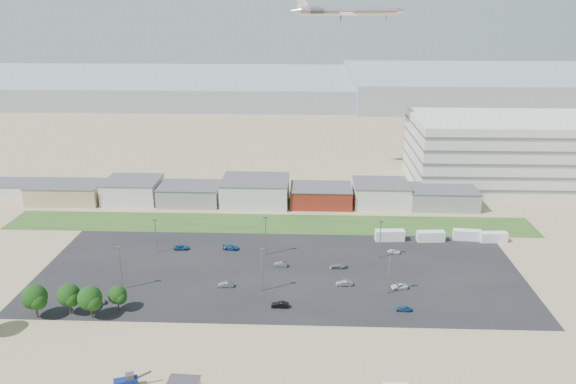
{
  "coord_description": "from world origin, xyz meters",
  "views": [
    {
      "loc": [
        12.11,
        -107.05,
        63.69
      ],
      "look_at": [
        6.93,
        22.0,
        20.35
      ],
      "focal_mm": 35.0,
      "sensor_mm": 36.0,
      "label": 1
    }
  ],
  "objects_px": {
    "telehandler": "(126,381)",
    "parked_car_2": "(404,309)",
    "parked_car_10": "(97,301)",
    "parked_car_12": "(337,266)",
    "parked_car_4": "(226,284)",
    "parked_car_0": "(399,286)",
    "parked_car_1": "(344,283)",
    "parked_car_6": "(231,247)",
    "airliner": "(349,11)",
    "parked_car_9": "(182,248)",
    "parked_car_13": "(280,305)",
    "parked_car_7": "(281,264)",
    "box_trailer_a": "(390,235)",
    "parked_car_8": "(394,252)"
  },
  "relations": [
    {
      "from": "box_trailer_a",
      "to": "telehandler",
      "type": "bearing_deg",
      "value": -132.9
    },
    {
      "from": "parked_car_0",
      "to": "parked_car_2",
      "type": "distance_m",
      "value": 10.21
    },
    {
      "from": "parked_car_1",
      "to": "parked_car_12",
      "type": "xyz_separation_m",
      "value": [
        -1.25,
        9.4,
        -0.06
      ]
    },
    {
      "from": "parked_car_0",
      "to": "parked_car_2",
      "type": "relative_size",
      "value": 1.21
    },
    {
      "from": "parked_car_2",
      "to": "parked_car_6",
      "type": "bearing_deg",
      "value": -123.79
    },
    {
      "from": "parked_car_6",
      "to": "parked_car_8",
      "type": "relative_size",
      "value": 1.28
    },
    {
      "from": "telehandler",
      "to": "parked_car_12",
      "type": "height_order",
      "value": "telehandler"
    },
    {
      "from": "parked_car_6",
      "to": "parked_car_13",
      "type": "height_order",
      "value": "parked_car_13"
    },
    {
      "from": "parked_car_4",
      "to": "parked_car_8",
      "type": "distance_m",
      "value": 47.06
    },
    {
      "from": "airliner",
      "to": "parked_car_1",
      "type": "xyz_separation_m",
      "value": [
        -4.85,
        -92.79,
        -60.74
      ]
    },
    {
      "from": "parked_car_0",
      "to": "parked_car_7",
      "type": "xyz_separation_m",
      "value": [
        -28.6,
        10.69,
        0.03
      ]
    },
    {
      "from": "box_trailer_a",
      "to": "parked_car_9",
      "type": "relative_size",
      "value": 1.99
    },
    {
      "from": "parked_car_2",
      "to": "parked_car_7",
      "type": "distance_m",
      "value": 34.98
    },
    {
      "from": "telehandler",
      "to": "parked_car_13",
      "type": "relative_size",
      "value": 1.66
    },
    {
      "from": "parked_car_4",
      "to": "parked_car_9",
      "type": "xyz_separation_m",
      "value": [
        -15.18,
        20.79,
        -0.04
      ]
    },
    {
      "from": "parked_car_7",
      "to": "parked_car_2",
      "type": "bearing_deg",
      "value": 60.69
    },
    {
      "from": "airliner",
      "to": "parked_car_8",
      "type": "relative_size",
      "value": 12.09
    },
    {
      "from": "parked_car_13",
      "to": "parked_car_12",
      "type": "bearing_deg",
      "value": 146.96
    },
    {
      "from": "parked_car_10",
      "to": "parked_car_9",
      "type": "bearing_deg",
      "value": -25.2
    },
    {
      "from": "parked_car_0",
      "to": "parked_car_7",
      "type": "relative_size",
      "value": 1.12
    },
    {
      "from": "parked_car_10",
      "to": "parked_car_12",
      "type": "bearing_deg",
      "value": -72.12
    },
    {
      "from": "parked_car_0",
      "to": "parked_car_10",
      "type": "xyz_separation_m",
      "value": [
        -68.75,
        -9.78,
        0.08
      ]
    },
    {
      "from": "airliner",
      "to": "parked_car_13",
      "type": "relative_size",
      "value": 10.74
    },
    {
      "from": "parked_car_0",
      "to": "parked_car_12",
      "type": "xyz_separation_m",
      "value": [
        -14.14,
        10.3,
        0.04
      ]
    },
    {
      "from": "box_trailer_a",
      "to": "parked_car_12",
      "type": "xyz_separation_m",
      "value": [
        -15.6,
        -18.24,
        -0.95
      ]
    },
    {
      "from": "airliner",
      "to": "parked_car_9",
      "type": "relative_size",
      "value": 10.24
    },
    {
      "from": "airliner",
      "to": "parked_car_0",
      "type": "relative_size",
      "value": 10.54
    },
    {
      "from": "parked_car_1",
      "to": "parked_car_8",
      "type": "distance_m",
      "value": 23.51
    },
    {
      "from": "parked_car_12",
      "to": "parked_car_10",
      "type": "bearing_deg",
      "value": -69.76
    },
    {
      "from": "parked_car_0",
      "to": "parked_car_13",
      "type": "xyz_separation_m",
      "value": [
        -27.63,
        -9.78,
        0.09
      ]
    },
    {
      "from": "telehandler",
      "to": "parked_car_2",
      "type": "bearing_deg",
      "value": 8.33
    },
    {
      "from": "parked_car_2",
      "to": "parked_car_12",
      "type": "xyz_separation_m",
      "value": [
        -13.6,
        20.49,
        0.03
      ]
    },
    {
      "from": "parked_car_1",
      "to": "parked_car_10",
      "type": "distance_m",
      "value": 56.86
    },
    {
      "from": "airliner",
      "to": "parked_car_13",
      "type": "distance_m",
      "value": 121.56
    },
    {
      "from": "box_trailer_a",
      "to": "parked_car_7",
      "type": "height_order",
      "value": "box_trailer_a"
    },
    {
      "from": "telehandler",
      "to": "parked_car_7",
      "type": "height_order",
      "value": "telehandler"
    },
    {
      "from": "parked_car_6",
      "to": "parked_car_13",
      "type": "bearing_deg",
      "value": -147.78
    },
    {
      "from": "box_trailer_a",
      "to": "parked_car_4",
      "type": "height_order",
      "value": "box_trailer_a"
    },
    {
      "from": "parked_car_1",
      "to": "parked_car_10",
      "type": "bearing_deg",
      "value": -85.06
    },
    {
      "from": "parked_car_4",
      "to": "parked_car_2",
      "type": "bearing_deg",
      "value": 74.05
    },
    {
      "from": "parked_car_4",
      "to": "parked_car_0",
      "type": "bearing_deg",
      "value": 88.23
    },
    {
      "from": "box_trailer_a",
      "to": "parked_car_10",
      "type": "bearing_deg",
      "value": -155.09
    },
    {
      "from": "telehandler",
      "to": "parked_car_4",
      "type": "distance_m",
      "value": 39.35
    },
    {
      "from": "airliner",
      "to": "parked_car_1",
      "type": "bearing_deg",
      "value": -94.27
    },
    {
      "from": "airliner",
      "to": "parked_car_2",
      "type": "height_order",
      "value": "airliner"
    },
    {
      "from": "airliner",
      "to": "parked_car_0",
      "type": "bearing_deg",
      "value": -86.37
    },
    {
      "from": "parked_car_7",
      "to": "parked_car_12",
      "type": "xyz_separation_m",
      "value": [
        14.46,
        -0.4,
        0.0
      ]
    },
    {
      "from": "telehandler",
      "to": "parked_car_6",
      "type": "xyz_separation_m",
      "value": [
        10.31,
        58.73,
        -0.72
      ]
    },
    {
      "from": "parked_car_1",
      "to": "parked_car_6",
      "type": "bearing_deg",
      "value": -129.1
    },
    {
      "from": "telehandler",
      "to": "box_trailer_a",
      "type": "distance_m",
      "value": 86.24
    }
  ]
}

